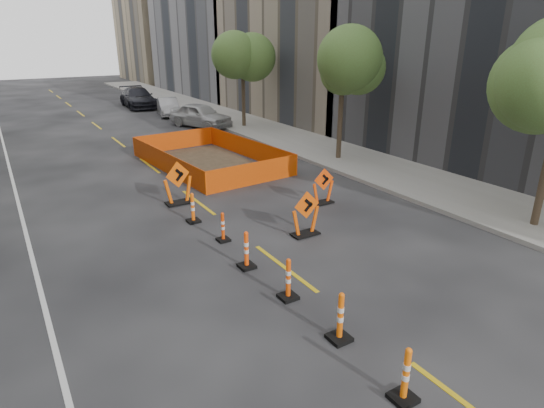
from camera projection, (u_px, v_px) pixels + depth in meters
ground_plane at (392, 349)px, 9.14m from camera, size 140.00×140.00×0.00m
sidewalk_right at (347, 157)px, 23.10m from camera, size 4.00×90.00×0.15m
bld_right_c at (332, 19)px, 34.01m from camera, size 12.00×16.00×14.00m
bld_right_e at (171, 18)px, 61.46m from camera, size 12.00×14.00×16.00m
tree_r_b at (343, 67)px, 21.25m from camera, size 2.80×2.80×5.95m
tree_r_c at (243, 58)px, 29.24m from camera, size 2.80×2.80×5.95m
channelizer_2 at (406, 375)px, 7.68m from camera, size 0.43×0.43×1.09m
channelizer_3 at (340, 317)px, 9.22m from camera, size 0.44×0.44×1.12m
channelizer_4 at (288, 279)px, 10.71m from camera, size 0.42×0.42×1.06m
channelizer_5 at (246, 250)px, 12.15m from camera, size 0.42×0.42×1.07m
channelizer_6 at (223, 227)px, 13.77m from camera, size 0.37×0.37×0.93m
channelizer_7 at (193, 208)px, 15.14m from camera, size 0.41×0.41×1.04m
chevron_sign_left at (178, 183)px, 16.70m from camera, size 1.21×0.87×1.64m
chevron_sign_center at (306, 213)px, 14.07m from camera, size 0.99×0.61×1.47m
chevron_sign_right at (323, 186)px, 16.76m from camera, size 0.95×0.60×1.37m
safety_fence at (209, 155)px, 21.91m from camera, size 5.19×8.12×0.97m
parked_car_near at (200, 115)px, 30.78m from camera, size 3.49×5.06×1.60m
parked_car_mid at (168, 107)px, 35.26m from camera, size 2.27×4.24×1.33m
parked_car_far at (138, 98)px, 39.17m from camera, size 2.63×5.79×1.65m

